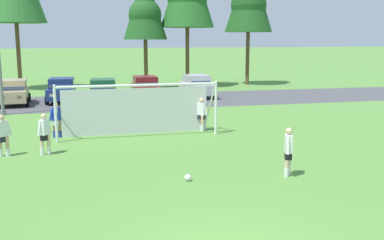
{
  "coord_description": "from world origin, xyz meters",
  "views": [
    {
      "loc": [
        -2.73,
        -8.02,
        4.52
      ],
      "look_at": [
        1.06,
        7.56,
        1.61
      ],
      "focal_mm": 42.05,
      "sensor_mm": 36.0,
      "label": 1
    }
  ],
  "objects_px": {
    "player_striker_near": "(57,120)",
    "parked_car_slot_far_left": "(14,92)",
    "player_winger_right": "(288,152)",
    "player_defender_far": "(45,134)",
    "parked_car_slot_center": "(146,88)",
    "parked_car_slot_left": "(62,90)",
    "parked_car_slot_center_right": "(197,86)",
    "street_lamp": "(1,44)",
    "parked_car_slot_center_left": "(103,91)",
    "soccer_ball": "(188,178)",
    "player_winger_left": "(3,136)",
    "soccer_goal": "(137,108)",
    "player_midfield_center": "(202,114)"
  },
  "relations": [
    {
      "from": "parked_car_slot_left",
      "to": "soccer_goal",
      "type": "bearing_deg",
      "value": -72.51
    },
    {
      "from": "player_striker_near",
      "to": "parked_car_slot_far_left",
      "type": "bearing_deg",
      "value": 106.46
    },
    {
      "from": "player_midfield_center",
      "to": "soccer_goal",
      "type": "bearing_deg",
      "value": -177.16
    },
    {
      "from": "player_defender_far",
      "to": "player_winger_right",
      "type": "height_order",
      "value": "same"
    },
    {
      "from": "player_winger_left",
      "to": "parked_car_slot_center",
      "type": "relative_size",
      "value": 0.39
    },
    {
      "from": "parked_car_slot_far_left",
      "to": "parked_car_slot_center_right",
      "type": "height_order",
      "value": "same"
    },
    {
      "from": "soccer_goal",
      "to": "parked_car_slot_left",
      "type": "bearing_deg",
      "value": 107.49
    },
    {
      "from": "player_winger_left",
      "to": "parked_car_slot_center_left",
      "type": "bearing_deg",
      "value": 72.13
    },
    {
      "from": "parked_car_slot_center",
      "to": "soccer_goal",
      "type": "bearing_deg",
      "value": -99.63
    },
    {
      "from": "player_defender_far",
      "to": "parked_car_slot_center_right",
      "type": "bearing_deg",
      "value": 57.1
    },
    {
      "from": "player_midfield_center",
      "to": "parked_car_slot_center_left",
      "type": "xyz_separation_m",
      "value": [
        -4.3,
        10.79,
        0.05
      ]
    },
    {
      "from": "player_striker_near",
      "to": "parked_car_slot_left",
      "type": "xyz_separation_m",
      "value": [
        -0.26,
        12.25,
        0.05
      ]
    },
    {
      "from": "player_winger_right",
      "to": "parked_car_slot_center_right",
      "type": "height_order",
      "value": "parked_car_slot_center_right"
    },
    {
      "from": "parked_car_slot_far_left",
      "to": "player_winger_right",
      "type": "bearing_deg",
      "value": -60.28
    },
    {
      "from": "parked_car_slot_center_right",
      "to": "player_defender_far",
      "type": "bearing_deg",
      "value": -122.9
    },
    {
      "from": "soccer_ball",
      "to": "street_lamp",
      "type": "height_order",
      "value": "street_lamp"
    },
    {
      "from": "player_winger_left",
      "to": "player_winger_right",
      "type": "distance_m",
      "value": 10.81
    },
    {
      "from": "soccer_ball",
      "to": "player_defender_far",
      "type": "xyz_separation_m",
      "value": [
        -4.71,
        4.61,
        0.71
      ]
    },
    {
      "from": "parked_car_slot_center_left",
      "to": "parked_car_slot_center",
      "type": "distance_m",
      "value": 3.61
    },
    {
      "from": "player_defender_far",
      "to": "player_winger_right",
      "type": "bearing_deg",
      "value": -31.1
    },
    {
      "from": "player_defender_far",
      "to": "parked_car_slot_left",
      "type": "bearing_deg",
      "value": 89.87
    },
    {
      "from": "street_lamp",
      "to": "parked_car_slot_center_right",
      "type": "bearing_deg",
      "value": 22.53
    },
    {
      "from": "player_winger_right",
      "to": "player_midfield_center",
      "type": "bearing_deg",
      "value": 96.37
    },
    {
      "from": "player_winger_right",
      "to": "parked_car_slot_far_left",
      "type": "distance_m",
      "value": 22.61
    },
    {
      "from": "player_winger_right",
      "to": "soccer_ball",
      "type": "bearing_deg",
      "value": 175.61
    },
    {
      "from": "player_defender_far",
      "to": "parked_car_slot_center",
      "type": "height_order",
      "value": "parked_car_slot_center"
    },
    {
      "from": "player_winger_right",
      "to": "street_lamp",
      "type": "height_order",
      "value": "street_lamp"
    },
    {
      "from": "player_striker_near",
      "to": "player_winger_right",
      "type": "distance_m",
      "value": 11.16
    },
    {
      "from": "player_striker_near",
      "to": "parked_car_slot_far_left",
      "type": "relative_size",
      "value": 0.38
    },
    {
      "from": "player_winger_right",
      "to": "parked_car_slot_left",
      "type": "distance_m",
      "value": 21.79
    },
    {
      "from": "parked_car_slot_left",
      "to": "parked_car_slot_center_right",
      "type": "relative_size",
      "value": 0.99
    },
    {
      "from": "player_striker_near",
      "to": "parked_car_slot_center_right",
      "type": "bearing_deg",
      "value": 51.89
    },
    {
      "from": "parked_car_slot_center_right",
      "to": "soccer_ball",
      "type": "bearing_deg",
      "value": -105.09
    },
    {
      "from": "parked_car_slot_center_left",
      "to": "parked_car_slot_center_right",
      "type": "bearing_deg",
      "value": 14.99
    },
    {
      "from": "street_lamp",
      "to": "parked_car_slot_far_left",
      "type": "bearing_deg",
      "value": 91.64
    },
    {
      "from": "soccer_ball",
      "to": "player_winger_left",
      "type": "xyz_separation_m",
      "value": [
        -6.26,
        4.67,
        0.71
      ]
    },
    {
      "from": "player_defender_far",
      "to": "street_lamp",
      "type": "distance_m",
      "value": 11.24
    },
    {
      "from": "player_striker_near",
      "to": "player_defender_far",
      "type": "xyz_separation_m",
      "value": [
        -0.29,
        -3.14,
        0.0
      ]
    },
    {
      "from": "player_winger_right",
      "to": "parked_car_slot_far_left",
      "type": "bearing_deg",
      "value": 119.72
    },
    {
      "from": "soccer_ball",
      "to": "soccer_goal",
      "type": "distance_m",
      "value": 7.6
    },
    {
      "from": "player_winger_left",
      "to": "parked_car_slot_center",
      "type": "distance_m",
      "value": 17.18
    },
    {
      "from": "parked_car_slot_center",
      "to": "street_lamp",
      "type": "distance_m",
      "value": 11.0
    },
    {
      "from": "street_lamp",
      "to": "parked_car_slot_center_left",
      "type": "bearing_deg",
      "value": 30.84
    },
    {
      "from": "player_midfield_center",
      "to": "player_winger_left",
      "type": "bearing_deg",
      "value": -161.27
    },
    {
      "from": "player_striker_near",
      "to": "player_winger_left",
      "type": "bearing_deg",
      "value": -120.9
    },
    {
      "from": "player_winger_right",
      "to": "parked_car_slot_center_right",
      "type": "distance_m",
      "value": 20.75
    },
    {
      "from": "parked_car_slot_center_right",
      "to": "soccer_goal",
      "type": "bearing_deg",
      "value": -115.75
    },
    {
      "from": "player_defender_far",
      "to": "player_winger_right",
      "type": "relative_size",
      "value": 1.0
    },
    {
      "from": "player_striker_near",
      "to": "player_winger_right",
      "type": "relative_size",
      "value": 1.0
    },
    {
      "from": "soccer_goal",
      "to": "parked_car_slot_center",
      "type": "distance_m",
      "value": 12.76
    }
  ]
}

